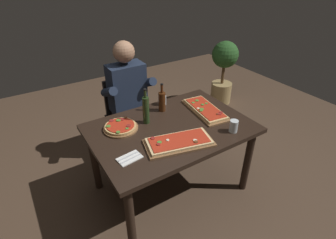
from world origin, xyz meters
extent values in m
plane|color=#4C3828|center=(0.00, 0.00, 0.00)|extent=(6.40, 6.40, 0.00)
cube|color=black|center=(0.00, 0.00, 0.72)|extent=(1.40, 0.96, 0.04)
cylinder|color=black|center=(-0.62, -0.40, 0.35)|extent=(0.07, 0.07, 0.70)
cylinder|color=black|center=(0.62, -0.40, 0.35)|extent=(0.07, 0.07, 0.70)
cylinder|color=black|center=(-0.62, 0.40, 0.35)|extent=(0.07, 0.07, 0.70)
cylinder|color=black|center=(0.62, 0.40, 0.35)|extent=(0.07, 0.07, 0.70)
cube|color=brown|center=(-0.08, -0.25, 0.75)|extent=(0.59, 0.38, 0.02)
cube|color=#E5C184|center=(-0.08, -0.25, 0.77)|extent=(0.55, 0.34, 0.02)
cube|color=#B72D19|center=(-0.08, -0.25, 0.78)|extent=(0.50, 0.31, 0.01)
cylinder|color=beige|center=(0.02, -0.32, 0.78)|extent=(0.03, 0.03, 0.01)
cylinder|color=beige|center=(-0.16, -0.20, 0.78)|extent=(0.03, 0.03, 0.01)
cylinder|color=maroon|center=(-0.25, -0.12, 0.78)|extent=(0.04, 0.04, 0.01)
cylinder|color=brown|center=(0.01, -0.34, 0.79)|extent=(0.03, 0.03, 0.01)
cylinder|color=maroon|center=(-0.26, -0.21, 0.79)|extent=(0.03, 0.03, 0.01)
cylinder|color=#4C7F2D|center=(-0.23, -0.19, 0.78)|extent=(0.04, 0.04, 0.00)
cube|color=brown|center=(0.43, 0.06, 0.75)|extent=(0.31, 0.56, 0.02)
cube|color=#DBB270|center=(0.43, 0.06, 0.77)|extent=(0.27, 0.52, 0.02)
cube|color=#B72D19|center=(0.43, 0.06, 0.78)|extent=(0.24, 0.48, 0.01)
cylinder|color=maroon|center=(0.46, -0.12, 0.78)|extent=(0.04, 0.04, 0.01)
cylinder|color=#4C7F2D|center=(0.38, 0.04, 0.79)|extent=(0.04, 0.04, 0.01)
cylinder|color=#4C7F2D|center=(0.45, 0.21, 0.79)|extent=(0.04, 0.04, 0.01)
cylinder|color=maroon|center=(0.49, -0.10, 0.79)|extent=(0.03, 0.03, 0.01)
cylinder|color=#4C7F2D|center=(0.44, 0.11, 0.79)|extent=(0.03, 0.03, 0.01)
cylinder|color=#4C7F2D|center=(0.49, 0.11, 0.78)|extent=(0.03, 0.03, 0.00)
cylinder|color=#4C7F2D|center=(0.35, 0.03, 0.79)|extent=(0.03, 0.03, 0.01)
cylinder|color=#4C7F2D|center=(0.39, 0.20, 0.78)|extent=(0.03, 0.03, 0.00)
cylinder|color=brown|center=(0.44, -0.11, 0.78)|extent=(0.02, 0.02, 0.01)
cylinder|color=beige|center=(0.36, 0.08, 0.78)|extent=(0.03, 0.03, 0.00)
cylinder|color=brown|center=(-0.39, 0.21, 0.75)|extent=(0.30, 0.30, 0.02)
cylinder|color=tan|center=(-0.39, 0.21, 0.77)|extent=(0.27, 0.27, 0.02)
cylinder|color=#B72D19|center=(-0.39, 0.21, 0.78)|extent=(0.24, 0.24, 0.01)
cylinder|color=#4C7F2D|center=(-0.37, 0.12, 0.78)|extent=(0.03, 0.03, 0.00)
cylinder|color=maroon|center=(-0.34, 0.15, 0.78)|extent=(0.04, 0.04, 0.01)
cylinder|color=#4C7F2D|center=(-0.49, 0.24, 0.78)|extent=(0.04, 0.04, 0.00)
cylinder|color=#4C7F2D|center=(-0.45, 0.11, 0.78)|extent=(0.03, 0.03, 0.01)
cylinder|color=maroon|center=(-0.43, 0.31, 0.78)|extent=(0.04, 0.04, 0.00)
cylinder|color=#4C7F2D|center=(-0.38, 0.28, 0.79)|extent=(0.04, 0.04, 0.01)
cylinder|color=brown|center=(-0.30, 0.29, 0.78)|extent=(0.03, 0.03, 0.01)
cylinder|color=maroon|center=(-0.35, 0.30, 0.79)|extent=(0.02, 0.02, 0.01)
cylinder|color=maroon|center=(-0.34, 0.28, 0.78)|extent=(0.04, 0.04, 0.01)
cylinder|color=#233819|center=(-0.15, 0.18, 0.87)|extent=(0.06, 0.06, 0.25)
cylinder|color=#233819|center=(-0.15, 0.18, 1.03)|extent=(0.02, 0.02, 0.07)
cylinder|color=black|center=(-0.15, 0.18, 1.07)|extent=(0.03, 0.03, 0.01)
cylinder|color=#47230F|center=(0.09, 0.29, 0.84)|extent=(0.07, 0.07, 0.19)
cylinder|color=#47230F|center=(0.09, 0.29, 0.97)|extent=(0.02, 0.02, 0.08)
cylinder|color=black|center=(0.09, 0.29, 1.02)|extent=(0.03, 0.03, 0.01)
cylinder|color=silver|center=(0.41, -0.35, 0.79)|extent=(0.07, 0.07, 0.11)
cylinder|color=#5B3814|center=(0.41, -0.35, 0.76)|extent=(0.06, 0.06, 0.05)
cylinder|color=silver|center=(0.16, 0.40, 0.79)|extent=(0.07, 0.07, 0.09)
cylinder|color=silver|center=(0.16, 0.40, 0.76)|extent=(0.06, 0.06, 0.04)
cube|color=white|center=(-0.50, -0.20, 0.74)|extent=(0.19, 0.13, 0.01)
cube|color=silver|center=(-0.49, -0.22, 0.75)|extent=(0.17, 0.03, 0.00)
cube|color=silver|center=(-0.50, -0.18, 0.75)|extent=(0.17, 0.03, 0.00)
cube|color=black|center=(-0.06, 0.78, 0.43)|extent=(0.44, 0.44, 0.04)
cube|color=black|center=(-0.06, 0.98, 0.66)|extent=(0.40, 0.04, 0.42)
cylinder|color=black|center=(-0.25, 0.59, 0.21)|extent=(0.04, 0.04, 0.41)
cylinder|color=black|center=(0.13, 0.59, 0.21)|extent=(0.04, 0.04, 0.41)
cylinder|color=black|center=(-0.25, 0.97, 0.21)|extent=(0.04, 0.04, 0.41)
cylinder|color=black|center=(0.13, 0.97, 0.21)|extent=(0.04, 0.04, 0.41)
cylinder|color=#23232D|center=(-0.16, 0.60, 0.23)|extent=(0.11, 0.11, 0.45)
cylinder|color=#23232D|center=(0.04, 0.60, 0.23)|extent=(0.11, 0.11, 0.45)
cube|color=#23232D|center=(-0.06, 0.68, 0.51)|extent=(0.34, 0.40, 0.12)
cube|color=#1E283D|center=(-0.06, 0.78, 0.83)|extent=(0.38, 0.22, 0.52)
sphere|color=#A37556|center=(-0.06, 0.78, 1.22)|extent=(0.22, 0.22, 0.22)
cylinder|color=#1E283D|center=(-0.28, 0.73, 0.86)|extent=(0.09, 0.31, 0.21)
cylinder|color=#1E283D|center=(0.16, 0.73, 0.86)|extent=(0.09, 0.31, 0.21)
cylinder|color=tan|center=(1.72, 1.16, 0.16)|extent=(0.32, 0.32, 0.32)
cylinder|color=brown|center=(1.72, 1.16, 0.48)|extent=(0.04, 0.04, 0.30)
sphere|color=#285623|center=(1.72, 1.16, 0.79)|extent=(0.40, 0.40, 0.40)
camera|label=1|loc=(-1.07, -1.63, 2.01)|focal=28.13mm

